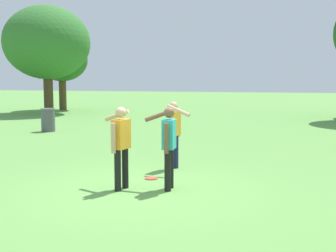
% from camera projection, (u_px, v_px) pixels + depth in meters
% --- Properties ---
extents(ground_plane, '(120.00, 120.00, 0.00)m').
position_uv_depth(ground_plane, '(140.00, 189.00, 8.62)').
color(ground_plane, '#609947').
extents(person_thrower, '(0.65, 0.72, 1.64)m').
position_uv_depth(person_thrower, '(121.00, 142.00, 8.48)').
color(person_thrower, black).
rests_on(person_thrower, ground).
extents(person_catcher, '(0.65, 0.72, 1.64)m').
position_uv_depth(person_catcher, '(174.00, 130.00, 10.40)').
color(person_catcher, '#1E234C').
rests_on(person_catcher, ground).
extents(person_bystander, '(0.70, 0.61, 1.64)m').
position_uv_depth(person_bystander, '(168.00, 142.00, 8.48)').
color(person_bystander, black).
rests_on(person_bystander, ground).
extents(frisbee, '(0.28, 0.28, 0.03)m').
position_uv_depth(frisbee, '(151.00, 178.00, 9.48)').
color(frisbee, '#E04733').
rests_on(frisbee, ground).
extents(trash_can_beside_table, '(0.59, 0.59, 0.96)m').
position_uv_depth(trash_can_beside_table, '(48.00, 120.00, 17.84)').
color(trash_can_beside_table, '#515156').
rests_on(trash_can_beside_table, ground).
extents(tree_tall_left, '(3.51, 3.51, 4.96)m').
position_uv_depth(tree_tall_left, '(62.00, 60.00, 29.50)').
color(tree_tall_left, brown).
rests_on(tree_tall_left, ground).
extents(tree_broad_center, '(5.25, 5.25, 6.59)m').
position_uv_depth(tree_broad_center, '(47.00, 43.00, 26.34)').
color(tree_broad_center, '#4C3823').
rests_on(tree_broad_center, ground).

